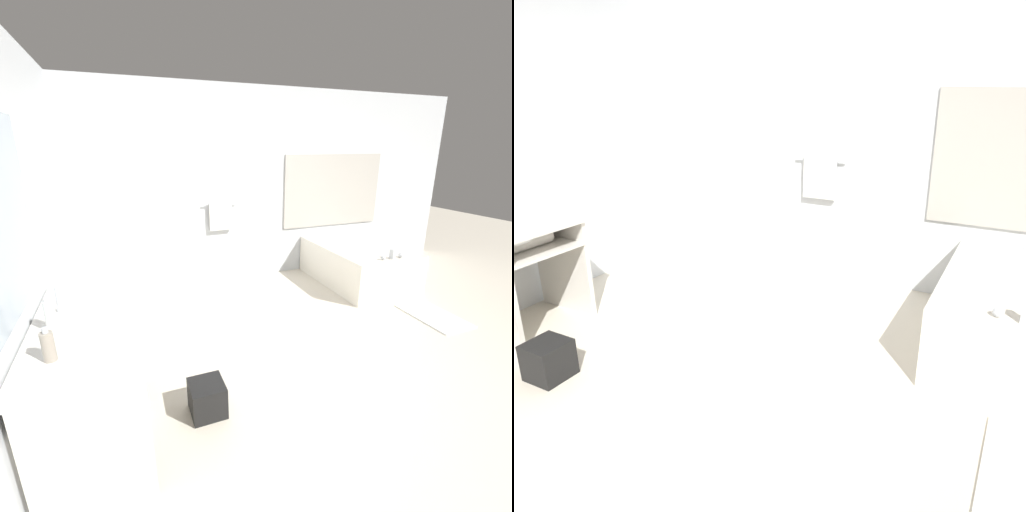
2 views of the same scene
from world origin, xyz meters
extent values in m
plane|color=beige|center=(0.00, 0.00, 0.00)|extent=(16.00, 16.00, 0.00)
cube|color=silver|center=(0.00, 2.23, 1.35)|extent=(7.40, 0.06, 2.70)
cube|color=#B7B2A8|center=(1.56, 2.19, 1.25)|extent=(1.70, 0.02, 1.10)
cylinder|color=silver|center=(-0.30, 2.16, 1.15)|extent=(0.50, 0.02, 0.02)
cube|color=silver|center=(-0.30, 2.15, 0.98)|extent=(0.32, 0.04, 0.40)
cube|color=silver|center=(-2.23, 0.00, 1.35)|extent=(0.06, 7.40, 2.70)
cube|color=#A3B2C1|center=(-2.19, -0.24, 1.56)|extent=(0.02, 1.10, 1.10)
cube|color=silver|center=(-1.86, -0.24, 0.84)|extent=(0.65, 1.38, 0.05)
cube|color=silver|center=(-1.86, -0.24, 0.64)|extent=(0.62, 1.31, 0.02)
cylinder|color=white|center=(-1.86, -0.03, 0.80)|extent=(0.38, 0.38, 0.11)
cube|color=silver|center=(-1.86, -0.90, 0.41)|extent=(0.60, 0.04, 0.81)
cube|color=silver|center=(-1.86, -0.24, 0.41)|extent=(0.60, 0.04, 0.81)
cube|color=silver|center=(-1.86, 0.43, 0.41)|extent=(0.60, 0.04, 0.81)
cylinder|color=silver|center=(-1.81, -0.58, 0.71)|extent=(0.13, 0.38, 0.13)
cylinder|color=silver|center=(-1.81, 0.11, 0.71)|extent=(0.13, 0.38, 0.13)
cylinder|color=silver|center=(-2.04, -0.03, 0.87)|extent=(0.04, 0.04, 0.02)
cylinder|color=silver|center=(-2.04, -0.03, 0.96)|extent=(0.02, 0.02, 0.16)
cube|color=silver|center=(-2.00, -0.03, 1.03)|extent=(0.07, 0.01, 0.01)
cube|color=silver|center=(1.56, 1.43, 0.27)|extent=(1.08, 1.52, 0.55)
ellipsoid|color=white|center=(1.56, 1.43, 0.40)|extent=(0.78, 1.09, 0.30)
cube|color=silver|center=(1.56, 0.77, 0.61)|extent=(0.04, 0.07, 0.12)
sphere|color=silver|center=(1.42, 0.77, 0.58)|extent=(0.06, 0.06, 0.06)
sphere|color=silver|center=(1.70, 0.77, 0.58)|extent=(0.06, 0.06, 0.06)
cylinder|color=silver|center=(-2.05, -0.28, 0.96)|extent=(0.06, 0.06, 0.19)
cylinder|color=white|center=(-2.05, -0.28, 1.06)|extent=(0.03, 0.03, 0.02)
cylinder|color=gray|center=(-2.01, -0.63, 0.94)|extent=(0.06, 0.06, 0.16)
cylinder|color=silver|center=(-2.01, -0.63, 1.04)|extent=(0.03, 0.03, 0.03)
cube|color=black|center=(-1.14, -0.35, 0.13)|extent=(0.25, 0.25, 0.25)
cube|color=white|center=(1.70, 0.16, 0.01)|extent=(0.47, 0.77, 0.02)
camera|label=1|loc=(-1.58, -2.44, 1.92)|focal=24.00mm
camera|label=2|loc=(1.47, -2.17, 1.88)|focal=35.00mm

